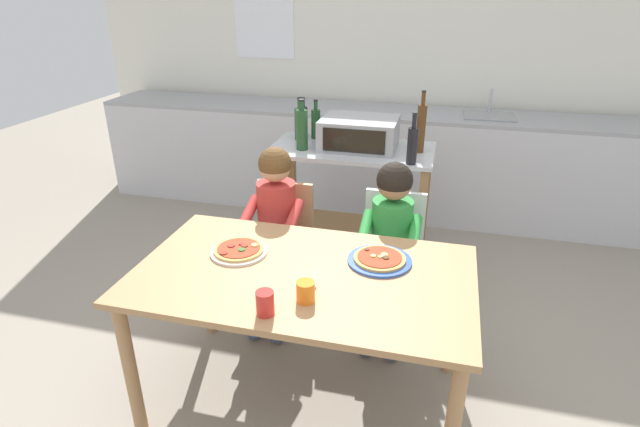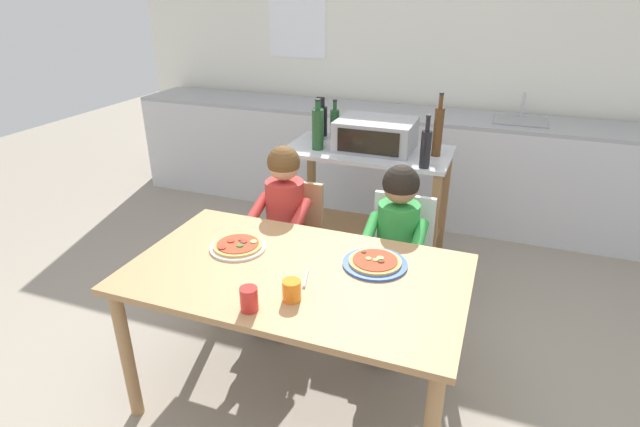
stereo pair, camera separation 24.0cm
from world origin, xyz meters
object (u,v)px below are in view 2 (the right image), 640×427
object	(u,v)px
bottle_squat_spirits	(319,123)
child_in_green_shirt	(395,237)
bottle_brown_beer	(426,148)
bottle_dark_olive_oil	(318,128)
drinking_cup_orange	(292,290)
serving_spoon	(306,278)
drinking_cup_red	(249,299)
bottle_slim_sauce	(438,130)
kitchen_island_cart	(366,193)
toaster_oven	(376,134)
pizza_plate_blue_rimmed	(375,263)
child_in_red_shirt	(281,218)
dining_chair_right	(398,257)
dining_table	(296,288)
bottle_tall_green_wine	(335,123)
bottle_clear_vinegar	(322,120)
dining_chair_left	(290,239)
pizza_plate_white	(238,246)

from	to	relation	value
bottle_squat_spirits	child_in_green_shirt	world-z (taller)	bottle_squat_spirits
bottle_brown_beer	bottle_dark_olive_oil	bearing A→B (deg)	170.69
drinking_cup_orange	serving_spoon	xyz separation A→B (m)	(-0.00, 0.16, -0.04)
drinking_cup_red	child_in_green_shirt	bearing A→B (deg)	68.37
bottle_slim_sauce	drinking_cup_red	xyz separation A→B (m)	(-0.45, -1.62, -0.30)
bottle_slim_sauce	child_in_green_shirt	distance (m)	0.81
kitchen_island_cart	bottle_dark_olive_oil	world-z (taller)	bottle_dark_olive_oil
toaster_oven	bottle_brown_beer	size ratio (longest dim) A/B	1.57
pizza_plate_blue_rimmed	drinking_cup_orange	bearing A→B (deg)	-122.38
child_in_red_shirt	bottle_slim_sauce	bearing A→B (deg)	43.99
bottle_slim_sauce	bottle_dark_olive_oil	world-z (taller)	bottle_slim_sauce
bottle_slim_sauce	dining_chair_right	world-z (taller)	bottle_slim_sauce
child_in_green_shirt	drinking_cup_red	world-z (taller)	child_in_green_shirt
toaster_oven	serving_spoon	size ratio (longest dim) A/B	3.45
dining_table	drinking_cup_red	xyz separation A→B (m)	(-0.05, -0.33, 0.14)
drinking_cup_orange	drinking_cup_red	distance (m)	0.18
pizza_plate_blue_rimmed	toaster_oven	bearing A→B (deg)	105.29
dining_table	drinking_cup_red	distance (m)	0.36
bottle_tall_green_wine	serving_spoon	distance (m)	1.56
toaster_oven	child_in_green_shirt	xyz separation A→B (m)	(0.31, -0.70, -0.34)
bottle_brown_beer	bottle_dark_olive_oil	world-z (taller)	bottle_dark_olive_oil
bottle_clear_vinegar	child_in_green_shirt	bearing A→B (deg)	-49.88
bottle_tall_green_wine	pizza_plate_blue_rimmed	world-z (taller)	bottle_tall_green_wine
bottle_squat_spirits	drinking_cup_red	size ratio (longest dim) A/B	2.90
drinking_cup_orange	kitchen_island_cart	bearing A→B (deg)	94.09
bottle_brown_beer	bottle_dark_olive_oil	xyz separation A→B (m)	(-0.70, 0.12, 0.02)
kitchen_island_cart	drinking_cup_orange	world-z (taller)	kitchen_island_cart
toaster_oven	bottle_squat_spirits	xyz separation A→B (m)	(-0.42, 0.08, 0.02)
child_in_red_shirt	drinking_cup_orange	xyz separation A→B (m)	(0.41, -0.79, 0.09)
kitchen_island_cart	dining_chair_right	size ratio (longest dim) A/B	1.30
bottle_clear_vinegar	serving_spoon	size ratio (longest dim) A/B	1.91
bottle_slim_sauce	bottle_tall_green_wine	world-z (taller)	bottle_slim_sauce
toaster_oven	bottle_brown_beer	distance (m)	0.44
bottle_clear_vinegar	dining_table	xyz separation A→B (m)	(0.42, -1.47, -0.38)
kitchen_island_cart	drinking_cup_red	xyz separation A→B (m)	(-0.02, -1.60, 0.17)
kitchen_island_cart	bottle_squat_spirits	size ratio (longest dim) A/B	3.68
toaster_oven	child_in_green_shirt	bearing A→B (deg)	-66.29
bottle_clear_vinegar	dining_chair_left	size ratio (longest dim) A/B	0.33
bottle_dark_olive_oil	dining_table	bearing A→B (deg)	-73.71
bottle_dark_olive_oil	bottle_squat_spirits	bearing A→B (deg)	109.67
bottle_slim_sauce	drinking_cup_orange	xyz separation A→B (m)	(-0.32, -1.50, -0.30)
toaster_oven	pizza_plate_blue_rimmed	size ratio (longest dim) A/B	1.65
bottle_dark_olive_oil	pizza_plate_white	world-z (taller)	bottle_dark_olive_oil
pizza_plate_white	pizza_plate_blue_rimmed	distance (m)	0.66
dining_table	dining_chair_right	world-z (taller)	dining_chair_right
dining_chair_right	child_in_green_shirt	xyz separation A→B (m)	(-0.00, -0.12, 0.19)
serving_spoon	toaster_oven	bearing A→B (deg)	92.58
bottle_brown_beer	pizza_plate_white	size ratio (longest dim) A/B	1.15
bottle_squat_spirits	pizza_plate_blue_rimmed	bearing A→B (deg)	-58.79
dining_table	pizza_plate_blue_rimmed	distance (m)	0.37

